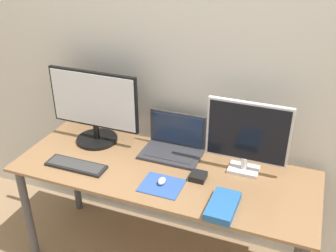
{
  "coord_description": "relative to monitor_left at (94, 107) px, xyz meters",
  "views": [
    {
      "loc": [
        0.69,
        -1.38,
        1.96
      ],
      "look_at": [
        -0.0,
        0.4,
        0.94
      ],
      "focal_mm": 42.0,
      "sensor_mm": 36.0,
      "label": 1
    }
  ],
  "objects": [
    {
      "name": "book",
      "position": [
        0.91,
        -0.36,
        -0.21
      ],
      "size": [
        0.14,
        0.24,
        0.04
      ],
      "color": "#235B9E",
      "rests_on": "desk"
    },
    {
      "name": "mouse",
      "position": [
        0.56,
        -0.28,
        -0.21
      ],
      "size": [
        0.04,
        0.06,
        0.03
      ],
      "color": "silver",
      "rests_on": "mousepad"
    },
    {
      "name": "wall_back",
      "position": [
        0.51,
        0.22,
        0.31
      ],
      "size": [
        7.0,
        0.05,
        2.5
      ],
      "color": "silver",
      "rests_on": "ground_plane"
    },
    {
      "name": "monitor_left",
      "position": [
        0.0,
        0.0,
        0.0
      ],
      "size": [
        0.58,
        0.26,
        0.46
      ],
      "color": "black",
      "rests_on": "desk"
    },
    {
      "name": "mousepad",
      "position": [
        0.56,
        -0.3,
        -0.23
      ],
      "size": [
        0.22,
        0.19,
        0.0
      ],
      "color": "#2D519E",
      "rests_on": "desk"
    },
    {
      "name": "keyboard",
      "position": [
        0.04,
        -0.3,
        -0.23
      ],
      "size": [
        0.35,
        0.11,
        0.02
      ],
      "color": "black",
      "rests_on": "desk"
    },
    {
      "name": "power_brick",
      "position": [
        0.72,
        -0.17,
        -0.22
      ],
      "size": [
        0.09,
        0.09,
        0.03
      ],
      "color": "black",
      "rests_on": "desk"
    },
    {
      "name": "laptop",
      "position": [
        0.5,
        0.04,
        -0.18
      ],
      "size": [
        0.35,
        0.23,
        0.23
      ],
      "color": "#333338",
      "rests_on": "desk"
    },
    {
      "name": "desk",
      "position": [
        0.51,
        -0.16,
        -0.33
      ],
      "size": [
        1.7,
        0.63,
        0.7
      ],
      "color": "olive",
      "rests_on": "ground_plane"
    },
    {
      "name": "monitor_right",
      "position": [
        0.94,
        0.0,
        -0.01
      ],
      "size": [
        0.45,
        0.12,
        0.42
      ],
      "color": "silver",
      "rests_on": "desk"
    }
  ]
}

